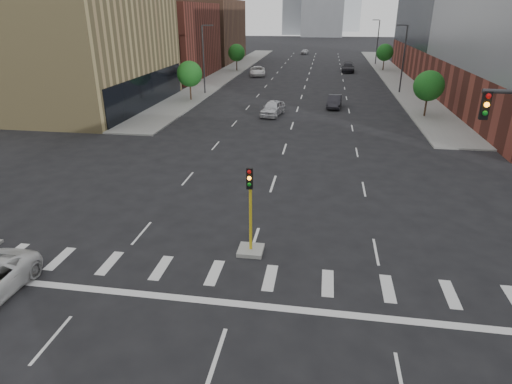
% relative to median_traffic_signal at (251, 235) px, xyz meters
% --- Properties ---
extents(sidewalk_left_far, '(5.00, 92.00, 0.15)m').
position_rel_median_traffic_signal_xyz_m(sidewalk_left_far, '(-15.00, 65.03, -0.90)').
color(sidewalk_left_far, gray).
rests_on(sidewalk_left_far, ground).
extents(sidewalk_right_far, '(5.00, 92.00, 0.15)m').
position_rel_median_traffic_signal_xyz_m(sidewalk_right_far, '(15.00, 65.03, -0.90)').
color(sidewalk_right_far, gray).
rests_on(sidewalk_right_far, ground).
extents(building_left_mid, '(20.00, 24.00, 14.00)m').
position_rel_median_traffic_signal_xyz_m(building_left_mid, '(-27.50, 31.03, 6.03)').
color(building_left_mid, '#A08C5A').
rests_on(building_left_mid, ground).
extents(building_left_far_a, '(20.00, 22.00, 12.00)m').
position_rel_median_traffic_signal_xyz_m(building_left_far_a, '(-27.50, 57.03, 5.03)').
color(building_left_far_a, brown).
rests_on(building_left_far_a, ground).
extents(building_left_far_b, '(20.00, 24.00, 13.00)m').
position_rel_median_traffic_signal_xyz_m(building_left_far_b, '(-27.50, 83.03, 5.53)').
color(building_left_far_b, brown).
rests_on(building_left_far_b, ground).
extents(median_traffic_signal, '(1.20, 1.20, 4.40)m').
position_rel_median_traffic_signal_xyz_m(median_traffic_signal, '(0.00, 0.00, 0.00)').
color(median_traffic_signal, '#999993').
rests_on(median_traffic_signal, ground).
extents(streetlight_right_a, '(1.60, 0.22, 9.07)m').
position_rel_median_traffic_signal_xyz_m(streetlight_right_a, '(13.41, 46.03, 4.04)').
color(streetlight_right_a, '#2D2D30').
rests_on(streetlight_right_a, ground).
extents(streetlight_right_b, '(1.60, 0.22, 9.07)m').
position_rel_median_traffic_signal_xyz_m(streetlight_right_b, '(13.41, 81.03, 4.04)').
color(streetlight_right_b, '#2D2D30').
rests_on(streetlight_right_b, ground).
extents(streetlight_left, '(1.60, 0.22, 9.07)m').
position_rel_median_traffic_signal_xyz_m(streetlight_left, '(-13.41, 41.03, 4.04)').
color(streetlight_left, '#2D2D30').
rests_on(streetlight_left, ground).
extents(tree_left_near, '(3.20, 3.20, 4.85)m').
position_rel_median_traffic_signal_xyz_m(tree_left_near, '(-14.00, 36.03, 2.42)').
color(tree_left_near, '#382619').
rests_on(tree_left_near, ground).
extents(tree_left_far, '(3.20, 3.20, 4.85)m').
position_rel_median_traffic_signal_xyz_m(tree_left_far, '(-14.00, 66.03, 2.42)').
color(tree_left_far, '#382619').
rests_on(tree_left_far, ground).
extents(tree_right_near, '(3.20, 3.20, 4.85)m').
position_rel_median_traffic_signal_xyz_m(tree_right_near, '(14.00, 31.03, 2.42)').
color(tree_right_near, '#382619').
rests_on(tree_right_near, ground).
extents(tree_right_far, '(3.20, 3.20, 4.85)m').
position_rel_median_traffic_signal_xyz_m(tree_right_far, '(14.00, 71.03, 2.42)').
color(tree_right_far, '#382619').
rests_on(tree_right_far, ground).
extents(car_near_left, '(2.70, 5.06, 1.64)m').
position_rel_median_traffic_signal_xyz_m(car_near_left, '(-2.52, 29.35, -0.15)').
color(car_near_left, '#B8BABE').
rests_on(car_near_left, ground).
extents(car_mid_right, '(1.90, 4.55, 1.46)m').
position_rel_median_traffic_signal_xyz_m(car_mid_right, '(4.30, 34.64, -0.24)').
color(car_mid_right, '#232227').
rests_on(car_mid_right, ground).
extents(car_far_left, '(3.51, 6.07, 1.59)m').
position_rel_median_traffic_signal_xyz_m(car_far_left, '(-9.07, 60.43, -0.18)').
color(car_far_left, white).
rests_on(car_far_left, ground).
extents(car_deep_right, '(2.48, 5.72, 1.64)m').
position_rel_median_traffic_signal_xyz_m(car_deep_right, '(7.16, 67.97, -0.15)').
color(car_deep_right, black).
rests_on(car_deep_right, ground).
extents(car_distant, '(2.07, 4.14, 1.36)m').
position_rel_median_traffic_signal_xyz_m(car_distant, '(-2.90, 102.90, -0.30)').
color(car_distant, silver).
rests_on(car_distant, ground).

